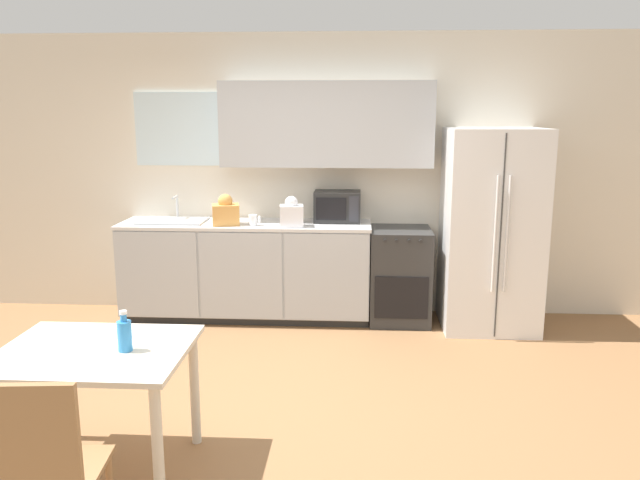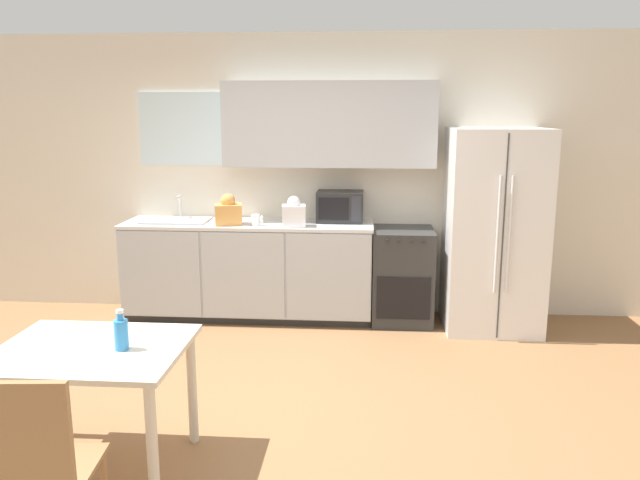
{
  "view_description": "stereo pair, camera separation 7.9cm",
  "coord_description": "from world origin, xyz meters",
  "px_view_note": "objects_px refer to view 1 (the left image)",
  "views": [
    {
      "loc": [
        0.62,
        -3.91,
        1.97
      ],
      "look_at": [
        0.35,
        0.53,
        1.05
      ],
      "focal_mm": 35.0,
      "sensor_mm": 36.0,
      "label": 1
    },
    {
      "loc": [
        0.7,
        -3.9,
        1.97
      ],
      "look_at": [
        0.35,
        0.53,
        1.05
      ],
      "focal_mm": 35.0,
      "sensor_mm": 36.0,
      "label": 2
    }
  ],
  "objects_px": {
    "refrigerator": "(491,230)",
    "microwave": "(337,206)",
    "dining_table": "(95,368)",
    "coffee_mug": "(254,220)",
    "drink_bottle": "(125,335)",
    "oven_range": "(400,275)",
    "dining_chair_near": "(45,464)"
  },
  "relations": [
    {
      "from": "oven_range",
      "to": "microwave",
      "type": "xyz_separation_m",
      "value": [
        -0.6,
        0.11,
        0.64
      ]
    },
    {
      "from": "oven_range",
      "to": "coffee_mug",
      "type": "relative_size",
      "value": 8.15
    },
    {
      "from": "dining_table",
      "to": "microwave",
      "type": "bearing_deg",
      "value": 66.66
    },
    {
      "from": "oven_range",
      "to": "refrigerator",
      "type": "xyz_separation_m",
      "value": [
        0.81,
        -0.09,
        0.47
      ]
    },
    {
      "from": "dining_table",
      "to": "dining_chair_near",
      "type": "distance_m",
      "value": 0.8
    },
    {
      "from": "microwave",
      "to": "coffee_mug",
      "type": "height_order",
      "value": "microwave"
    },
    {
      "from": "dining_chair_near",
      "to": "microwave",
      "type": "bearing_deg",
      "value": 67.82
    },
    {
      "from": "coffee_mug",
      "to": "dining_table",
      "type": "relative_size",
      "value": 0.11
    },
    {
      "from": "dining_table",
      "to": "drink_bottle",
      "type": "relative_size",
      "value": 4.53
    },
    {
      "from": "oven_range",
      "to": "dining_table",
      "type": "height_order",
      "value": "oven_range"
    },
    {
      "from": "dining_table",
      "to": "oven_range",
      "type": "bearing_deg",
      "value": 56.13
    },
    {
      "from": "refrigerator",
      "to": "drink_bottle",
      "type": "distance_m",
      "value": 3.58
    },
    {
      "from": "dining_chair_near",
      "to": "refrigerator",
      "type": "bearing_deg",
      "value": 48.35
    },
    {
      "from": "coffee_mug",
      "to": "dining_table",
      "type": "distance_m",
      "value": 2.62
    },
    {
      "from": "refrigerator",
      "to": "dining_table",
      "type": "relative_size",
      "value": 1.82
    },
    {
      "from": "refrigerator",
      "to": "drink_bottle",
      "type": "bearing_deg",
      "value": -132.89
    },
    {
      "from": "coffee_mug",
      "to": "dining_chair_near",
      "type": "distance_m",
      "value": 3.38
    },
    {
      "from": "refrigerator",
      "to": "microwave",
      "type": "xyz_separation_m",
      "value": [
        -1.41,
        0.2,
        0.17
      ]
    },
    {
      "from": "drink_bottle",
      "to": "dining_table",
      "type": "bearing_deg",
      "value": 174.32
    },
    {
      "from": "refrigerator",
      "to": "dining_table",
      "type": "xyz_separation_m",
      "value": [
        -2.62,
        -2.6,
        -0.29
      ]
    },
    {
      "from": "dining_table",
      "to": "coffee_mug",
      "type": "bearing_deg",
      "value": 80.07
    },
    {
      "from": "dining_chair_near",
      "to": "drink_bottle",
      "type": "distance_m",
      "value": 0.82
    },
    {
      "from": "oven_range",
      "to": "microwave",
      "type": "relative_size",
      "value": 2.04
    },
    {
      "from": "coffee_mug",
      "to": "microwave",
      "type": "bearing_deg",
      "value": 18.39
    },
    {
      "from": "coffee_mug",
      "to": "dining_chair_near",
      "type": "bearing_deg",
      "value": -95.71
    },
    {
      "from": "coffee_mug",
      "to": "dining_table",
      "type": "bearing_deg",
      "value": -99.93
    },
    {
      "from": "oven_range",
      "to": "refrigerator",
      "type": "relative_size",
      "value": 0.49
    },
    {
      "from": "refrigerator",
      "to": "oven_range",
      "type": "bearing_deg",
      "value": 173.54
    },
    {
      "from": "dining_table",
      "to": "dining_chair_near",
      "type": "height_order",
      "value": "dining_chair_near"
    },
    {
      "from": "refrigerator",
      "to": "microwave",
      "type": "distance_m",
      "value": 1.43
    },
    {
      "from": "coffee_mug",
      "to": "drink_bottle",
      "type": "relative_size",
      "value": 0.49
    },
    {
      "from": "drink_bottle",
      "to": "oven_range",
      "type": "bearing_deg",
      "value": 59.05
    }
  ]
}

